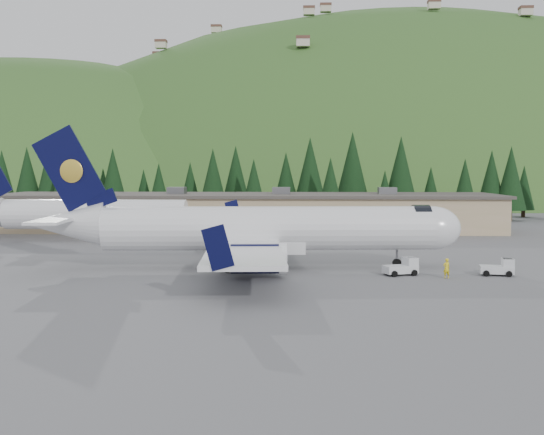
{
  "coord_description": "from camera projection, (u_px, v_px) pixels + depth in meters",
  "views": [
    {
      "loc": [
        2.7,
        -58.98,
        8.55
      ],
      "look_at": [
        0.0,
        6.0,
        4.0
      ],
      "focal_mm": 45.0,
      "sensor_mm": 36.0,
      "label": 1
    }
  ],
  "objects": [
    {
      "name": "ground",
      "position": [
        269.0,
        268.0,
        59.49
      ],
      "size": [
        600.0,
        600.0,
        0.0
      ],
      "primitive_type": "plane",
      "color": "#5E5E62"
    },
    {
      "name": "airliner",
      "position": [
        257.0,
        230.0,
        59.23
      ],
      "size": [
        37.38,
        35.08,
        12.41
      ],
      "rotation": [
        0.0,
        0.0,
        0.07
      ],
      "color": "white",
      "rests_on": "ground"
    },
    {
      "name": "second_airliner",
      "position": [
        72.0,
        213.0,
        82.22
      ],
      "size": [
        27.5,
        11.0,
        10.05
      ],
      "color": "white",
      "rests_on": "ground"
    },
    {
      "name": "baggage_tug_a",
      "position": [
        403.0,
        267.0,
        55.41
      ],
      "size": [
        2.98,
        2.32,
        1.43
      ],
      "rotation": [
        0.0,
        0.0,
        0.35
      ],
      "color": "silver",
      "rests_on": "ground"
    },
    {
      "name": "baggage_tug_b",
      "position": [
        500.0,
        268.0,
        55.14
      ],
      "size": [
        2.78,
        1.87,
        1.4
      ],
      "rotation": [
        0.0,
        0.0,
        -0.13
      ],
      "color": "silver",
      "rests_on": "ground"
    },
    {
      "name": "terminal_building",
      "position": [
        246.0,
        211.0,
        97.39
      ],
      "size": [
        71.0,
        17.0,
        6.1
      ],
      "color": "tan",
      "rests_on": "ground"
    },
    {
      "name": "ramp_worker",
      "position": [
        446.0,
        268.0,
        53.75
      ],
      "size": [
        0.67,
        0.54,
        1.59
      ],
      "primitive_type": "imported",
      "rotation": [
        0.0,
        0.0,
        3.46
      ],
      "color": "yellow",
      "rests_on": "ground"
    },
    {
      "name": "tree_line",
      "position": [
        259.0,
        178.0,
        120.23
      ],
      "size": [
        112.0,
        17.09,
        14.36
      ],
      "color": "black",
      "rests_on": "ground"
    },
    {
      "name": "hills",
      "position": [
        427.0,
        401.0,
        269.75
      ],
      "size": [
        614.0,
        330.0,
        300.0
      ],
      "color": "#2B5622",
      "rests_on": "ground"
    }
  ]
}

